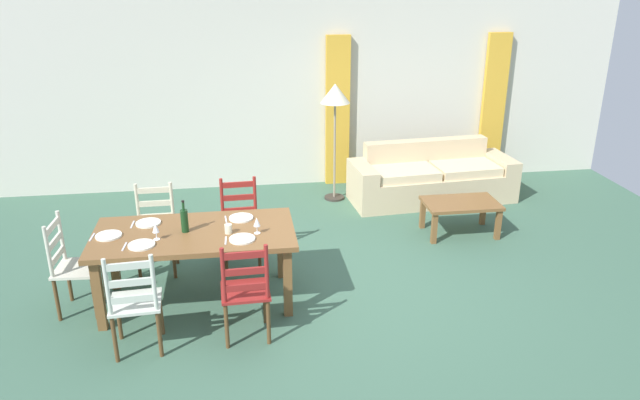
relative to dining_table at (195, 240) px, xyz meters
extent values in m
cube|color=#3C5F4B|center=(1.36, 0.08, -0.67)|extent=(9.60, 9.60, 0.02)
cube|color=beige|center=(1.36, 3.38, 0.69)|extent=(9.60, 0.16, 2.70)
cube|color=gold|center=(1.93, 3.24, 0.44)|extent=(0.35, 0.08, 2.20)
cube|color=gold|center=(4.33, 3.24, 0.44)|extent=(0.35, 0.08, 2.20)
cube|color=brown|center=(0.00, 0.00, 0.06)|extent=(1.90, 0.96, 0.05)
cube|color=brown|center=(-0.85, -0.38, -0.31)|extent=(0.08, 0.08, 0.70)
cube|color=brown|center=(0.85, -0.38, -0.31)|extent=(0.08, 0.08, 0.70)
cube|color=brown|center=(-0.85, 0.38, -0.31)|extent=(0.08, 0.08, 0.70)
cube|color=brown|center=(0.85, 0.38, -0.31)|extent=(0.08, 0.08, 0.70)
cube|color=beige|center=(-0.47, -0.72, -0.22)|extent=(0.45, 0.43, 0.03)
cylinder|color=brown|center=(-0.66, -0.57, -0.45)|extent=(0.04, 0.04, 0.43)
cylinder|color=brown|center=(-0.30, -0.54, -0.45)|extent=(0.04, 0.04, 0.43)
cylinder|color=brown|center=(-0.64, -0.91, -0.45)|extent=(0.04, 0.04, 0.43)
cylinder|color=brown|center=(-0.28, -0.88, -0.45)|extent=(0.04, 0.04, 0.43)
cylinder|color=beige|center=(-0.64, -0.91, 0.05)|extent=(0.04, 0.04, 0.50)
cylinder|color=beige|center=(-0.28, -0.88, 0.05)|extent=(0.04, 0.04, 0.50)
cube|color=beige|center=(-0.46, -0.89, -0.08)|extent=(0.38, 0.05, 0.06)
cube|color=beige|center=(-0.46, -0.89, 0.07)|extent=(0.38, 0.05, 0.06)
cube|color=beige|center=(-0.46, -0.89, 0.22)|extent=(0.38, 0.05, 0.06)
cube|color=maroon|center=(0.45, -0.66, -0.22)|extent=(0.43, 0.41, 0.03)
cylinder|color=brown|center=(0.27, -0.50, -0.45)|extent=(0.04, 0.04, 0.43)
cylinder|color=brown|center=(0.63, -0.49, -0.45)|extent=(0.04, 0.04, 0.43)
cylinder|color=brown|center=(0.28, -0.84, -0.45)|extent=(0.04, 0.04, 0.43)
cylinder|color=brown|center=(0.64, -0.83, -0.45)|extent=(0.04, 0.04, 0.43)
cylinder|color=maroon|center=(0.28, -0.84, 0.05)|extent=(0.04, 0.04, 0.50)
cylinder|color=maroon|center=(0.64, -0.83, 0.05)|extent=(0.04, 0.04, 0.50)
cube|color=maroon|center=(0.46, -0.83, -0.08)|extent=(0.38, 0.04, 0.06)
cube|color=maroon|center=(0.46, -0.83, 0.07)|extent=(0.38, 0.04, 0.06)
cube|color=maroon|center=(0.46, -0.83, 0.22)|extent=(0.38, 0.04, 0.06)
cube|color=beige|center=(-0.45, 0.68, -0.22)|extent=(0.42, 0.40, 0.03)
cylinder|color=brown|center=(-0.27, 0.51, -0.45)|extent=(0.04, 0.04, 0.43)
cylinder|color=brown|center=(-0.63, 0.51, -0.45)|extent=(0.04, 0.04, 0.43)
cylinder|color=brown|center=(-0.28, 0.85, -0.45)|extent=(0.04, 0.04, 0.43)
cylinder|color=brown|center=(-0.64, 0.85, -0.45)|extent=(0.04, 0.04, 0.43)
cylinder|color=beige|center=(-0.28, 0.85, 0.05)|extent=(0.04, 0.04, 0.50)
cylinder|color=beige|center=(-0.64, 0.85, 0.05)|extent=(0.04, 0.04, 0.50)
cube|color=beige|center=(-0.46, 0.85, -0.08)|extent=(0.38, 0.03, 0.06)
cube|color=beige|center=(-0.46, 0.85, 0.07)|extent=(0.38, 0.03, 0.06)
cube|color=beige|center=(-0.46, 0.85, 0.22)|extent=(0.38, 0.03, 0.06)
cube|color=maroon|center=(0.44, 0.73, -0.22)|extent=(0.44, 0.42, 0.03)
cylinder|color=brown|center=(0.63, 0.57, -0.45)|extent=(0.04, 0.04, 0.43)
cylinder|color=brown|center=(0.27, 0.55, -0.45)|extent=(0.04, 0.04, 0.43)
cylinder|color=brown|center=(0.61, 0.91, -0.45)|extent=(0.04, 0.04, 0.43)
cylinder|color=brown|center=(0.25, 0.89, -0.45)|extent=(0.04, 0.04, 0.43)
cylinder|color=maroon|center=(0.61, 0.91, 0.05)|extent=(0.04, 0.04, 0.50)
cylinder|color=maroon|center=(0.25, 0.89, 0.05)|extent=(0.04, 0.04, 0.50)
cube|color=maroon|center=(0.43, 0.90, -0.08)|extent=(0.38, 0.04, 0.06)
cube|color=maroon|center=(0.43, 0.90, 0.07)|extent=(0.38, 0.04, 0.06)
cube|color=maroon|center=(0.43, 0.90, 0.22)|extent=(0.38, 0.04, 0.06)
cube|color=beige|center=(-1.10, -0.01, -0.22)|extent=(0.43, 0.44, 0.03)
cylinder|color=brown|center=(-0.91, 0.16, -0.45)|extent=(0.04, 0.04, 0.43)
cylinder|color=brown|center=(-0.94, -0.20, -0.45)|extent=(0.04, 0.04, 0.43)
cylinder|color=brown|center=(-1.25, 0.18, -0.45)|extent=(0.04, 0.04, 0.43)
cylinder|color=brown|center=(-1.28, -0.18, -0.45)|extent=(0.04, 0.04, 0.43)
cylinder|color=beige|center=(-1.25, 0.18, 0.05)|extent=(0.04, 0.04, 0.50)
cylinder|color=beige|center=(-1.28, -0.18, 0.05)|extent=(0.04, 0.04, 0.50)
cube|color=beige|center=(-1.26, 0.00, -0.08)|extent=(0.05, 0.38, 0.06)
cube|color=beige|center=(-1.26, 0.00, 0.07)|extent=(0.05, 0.38, 0.06)
cube|color=beige|center=(-1.26, 0.00, 0.22)|extent=(0.05, 0.38, 0.06)
cylinder|color=white|center=(-0.45, -0.25, 0.10)|extent=(0.24, 0.24, 0.02)
cube|color=silver|center=(-0.60, -0.25, 0.09)|extent=(0.03, 0.17, 0.01)
cylinder|color=white|center=(0.45, -0.25, 0.10)|extent=(0.24, 0.24, 0.02)
cube|color=silver|center=(0.30, -0.25, 0.09)|extent=(0.02, 0.17, 0.01)
cylinder|color=white|center=(-0.45, 0.25, 0.10)|extent=(0.24, 0.24, 0.02)
cube|color=silver|center=(-0.60, 0.25, 0.09)|extent=(0.02, 0.17, 0.01)
cylinder|color=white|center=(0.45, 0.25, 0.10)|extent=(0.24, 0.24, 0.02)
cube|color=silver|center=(0.30, 0.25, 0.09)|extent=(0.03, 0.17, 0.01)
cylinder|color=white|center=(-0.78, 0.00, 0.10)|extent=(0.24, 0.24, 0.02)
cube|color=silver|center=(-0.93, 0.00, 0.09)|extent=(0.03, 0.17, 0.01)
cylinder|color=#143819|center=(-0.08, 0.01, 0.20)|extent=(0.07, 0.07, 0.22)
cylinder|color=#143819|center=(-0.08, 0.01, 0.35)|extent=(0.02, 0.02, 0.08)
cylinder|color=black|center=(-0.08, 0.01, 0.39)|extent=(0.03, 0.03, 0.02)
cylinder|color=white|center=(-0.33, -0.13, 0.09)|extent=(0.06, 0.06, 0.01)
cylinder|color=white|center=(-0.33, -0.13, 0.13)|extent=(0.01, 0.01, 0.07)
cone|color=white|center=(-0.33, -0.13, 0.21)|extent=(0.06, 0.06, 0.08)
cylinder|color=white|center=(0.59, -0.13, 0.09)|extent=(0.06, 0.06, 0.01)
cylinder|color=white|center=(0.59, -0.13, 0.13)|extent=(0.01, 0.01, 0.07)
cone|color=white|center=(0.59, -0.13, 0.21)|extent=(0.06, 0.06, 0.08)
cylinder|color=beige|center=(0.33, -0.08, 0.13)|extent=(0.07, 0.07, 0.09)
cube|color=#CBB48B|center=(3.13, 2.33, -0.46)|extent=(1.86, 0.95, 0.40)
cube|color=#CBB48B|center=(3.11, 2.63, -0.26)|extent=(1.81, 0.35, 0.80)
cube|color=#CBB48B|center=(4.15, 2.42, -0.37)|extent=(0.31, 0.82, 0.58)
cube|color=#CBB48B|center=(2.12, 2.25, -0.37)|extent=(0.31, 0.82, 0.58)
cube|color=beige|center=(3.59, 2.32, -0.20)|extent=(0.91, 0.71, 0.12)
cube|color=beige|center=(2.69, 2.24, -0.20)|extent=(0.91, 0.71, 0.12)
cube|color=brown|center=(3.12, 1.18, -0.26)|extent=(0.90, 0.56, 0.04)
cube|color=brown|center=(2.72, 0.95, -0.47)|extent=(0.06, 0.06, 0.38)
cube|color=brown|center=(3.52, 0.95, -0.47)|extent=(0.06, 0.06, 0.38)
cube|color=brown|center=(2.72, 1.41, -0.47)|extent=(0.06, 0.06, 0.38)
cube|color=brown|center=(3.52, 1.41, -0.47)|extent=(0.06, 0.06, 0.38)
cylinder|color=#332D28|center=(1.78, 2.58, -0.65)|extent=(0.28, 0.28, 0.03)
cylinder|color=gray|center=(1.78, 2.58, 0.04)|extent=(0.03, 0.03, 1.35)
cone|color=beige|center=(1.78, 2.58, 0.85)|extent=(0.40, 0.40, 0.26)
camera|label=1|loc=(0.45, -5.31, 2.44)|focal=33.74mm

